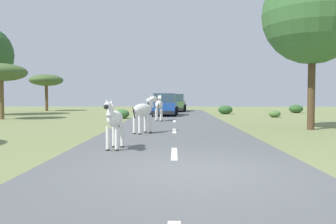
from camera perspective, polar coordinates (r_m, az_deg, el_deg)
name	(u,v)px	position (r m, az deg, el deg)	size (l,w,h in m)	color
ground_plane	(195,172)	(7.36, 4.38, -9.75)	(90.00, 90.00, 0.00)	olive
road	(174,171)	(7.34, 1.03, -9.58)	(6.00, 64.00, 0.05)	#56595B
lane_markings	(174,181)	(6.36, 1.03, -11.24)	(0.16, 56.00, 0.01)	silver
zebra_0	(114,120)	(10.03, -8.81, -1.24)	(0.48, 1.52, 1.44)	silver
zebra_1	(144,110)	(14.28, -3.98, 0.27)	(1.12, 1.49, 1.58)	silver
zebra_3	(159,105)	(21.39, -1.48, 1.15)	(0.49, 1.74, 1.64)	silver
car_0	(176,103)	(34.81, 1.24, 1.43)	(2.26, 4.46, 1.74)	#476B38
car_1	(165,105)	(27.61, -0.55, 1.12)	(2.17, 4.42, 1.74)	#1E479E
tree_1	(313,14)	(18.00, 22.61, 14.54)	(4.61, 4.61, 7.67)	#4C3823
tree_4	(1,73)	(26.22, -25.67, 5.82)	(3.42, 3.42, 3.79)	brown
tree_7	(46,80)	(39.20, -19.31, 4.90)	(3.50, 3.50, 3.88)	brown
bush_0	(122,114)	(24.67, -7.59, -0.31)	(1.08, 0.97, 0.65)	#386633
bush_1	(225,110)	(30.92, 9.37, 0.37)	(1.26, 1.14, 0.76)	#2D5628
bush_3	(296,109)	(34.62, 20.22, 0.49)	(1.28, 1.15, 0.77)	#2D5628
bush_4	(275,114)	(26.99, 17.06, -0.28)	(0.87, 0.78, 0.52)	#4C7038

